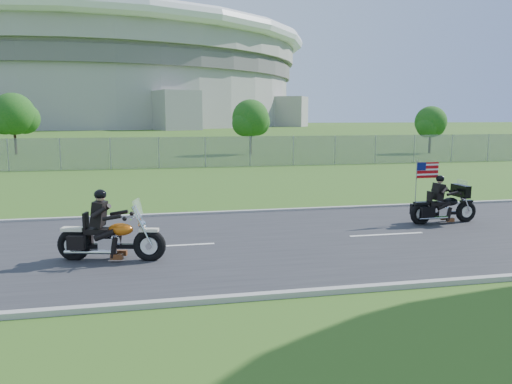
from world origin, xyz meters
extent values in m
plane|color=#325C1C|center=(0.00, 0.00, 0.00)|extent=(420.00, 420.00, 0.00)
cube|color=#28282B|center=(0.00, 0.00, 0.02)|extent=(120.00, 8.00, 0.04)
cube|color=#9E9B93|center=(0.00, 4.05, 0.05)|extent=(120.00, 0.18, 0.12)
cube|color=#9E9B93|center=(0.00, -4.05, 0.05)|extent=(120.00, 0.18, 0.12)
cube|color=gray|center=(-5.00, 20.00, 1.00)|extent=(60.00, 0.03, 2.00)
cylinder|color=#A3A099|center=(-20.00, 170.00, 10.00)|extent=(130.00, 130.00, 20.00)
cylinder|color=#605E5B|center=(-20.00, 170.00, 17.00)|extent=(132.00, 132.00, 4.00)
cylinder|color=#A3A099|center=(-20.00, 170.00, 23.00)|extent=(134.00, 134.00, 6.00)
torus|color=white|center=(-20.00, 170.00, 27.00)|extent=(140.40, 140.40, 4.40)
cylinder|color=#382316|center=(6.00, 30.00, 1.26)|extent=(0.22, 0.22, 2.52)
sphere|color=#175316|center=(6.00, 30.00, 3.15)|extent=(3.20, 3.20, 3.20)
sphere|color=#175316|center=(6.64, 30.48, 2.79)|extent=(2.40, 2.40, 2.40)
sphere|color=#175316|center=(5.44, 29.60, 2.70)|extent=(2.24, 2.24, 2.24)
cylinder|color=#382316|center=(-14.00, 34.00, 1.40)|extent=(0.22, 0.22, 2.80)
sphere|color=#175316|center=(-14.00, 34.00, 3.50)|extent=(3.60, 3.60, 3.60)
sphere|color=#175316|center=(-13.28, 34.54, 3.10)|extent=(2.70, 2.70, 2.70)
sphere|color=#175316|center=(-14.63, 33.55, 3.00)|extent=(2.52, 2.52, 2.52)
cylinder|color=#382316|center=(22.00, 28.00, 1.12)|extent=(0.22, 0.22, 2.24)
sphere|color=#175316|center=(22.00, 28.00, 2.80)|extent=(2.80, 2.80, 2.80)
sphere|color=#175316|center=(22.56, 28.42, 2.48)|extent=(2.10, 2.10, 2.10)
sphere|color=#175316|center=(21.51, 27.65, 2.40)|extent=(1.96, 1.96, 1.96)
torus|color=black|center=(-2.55, -1.20, 0.39)|extent=(0.80, 0.36, 0.77)
torus|color=black|center=(-4.28, -0.80, 0.39)|extent=(0.80, 0.36, 0.77)
ellipsoid|color=#C85C0E|center=(-3.19, -1.05, 0.77)|extent=(0.65, 0.46, 0.29)
cube|color=black|center=(-3.72, -0.93, 0.73)|extent=(0.63, 0.44, 0.13)
cube|color=black|center=(-3.67, -0.94, 1.14)|extent=(0.34, 0.46, 0.57)
sphere|color=black|center=(-3.62, -0.95, 1.59)|extent=(0.34, 0.34, 0.28)
cube|color=silver|center=(-2.79, -1.15, 1.27)|extent=(0.15, 0.48, 0.42)
torus|color=black|center=(7.26, 1.13, 0.36)|extent=(0.71, 0.20, 0.70)
torus|color=black|center=(5.65, 1.07, 0.36)|extent=(0.71, 0.20, 0.70)
ellipsoid|color=black|center=(6.66, 1.10, 0.70)|extent=(0.54, 0.32, 0.26)
cube|color=black|center=(6.17, 1.09, 0.66)|extent=(0.53, 0.30, 0.11)
cube|color=black|center=(6.22, 1.09, 1.03)|extent=(0.24, 0.39, 0.52)
sphere|color=black|center=(6.27, 1.09, 1.44)|extent=(0.26, 0.26, 0.26)
cube|color=black|center=(7.02, 1.12, 1.03)|extent=(0.24, 0.76, 0.38)
cube|color=#B70C11|center=(5.93, 1.27, 1.69)|extent=(0.76, 0.05, 0.49)
camera|label=1|loc=(-2.43, -12.70, 3.38)|focal=35.00mm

